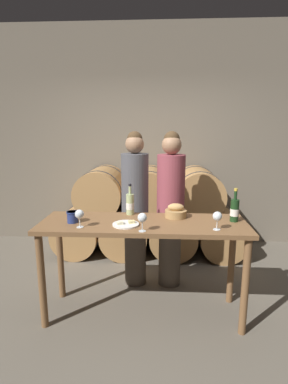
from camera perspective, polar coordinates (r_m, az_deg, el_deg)
ground_plane at (r=3.11m, az=-0.13°, el=-22.00°), size 10.00×10.00×0.00m
stone_wall_back at (r=4.58m, az=1.31°, el=10.34°), size 10.00×0.12×3.20m
barrel_stack at (r=4.21m, az=1.00°, el=-4.20°), size 2.62×0.84×1.21m
tasting_table at (r=2.75m, az=-0.14°, el=-8.32°), size 1.86×0.61×0.92m
person_left at (r=3.27m, az=-1.72°, el=-2.96°), size 0.29×0.29×1.71m
person_right at (r=3.26m, az=5.07°, el=-3.01°), size 0.30×0.30×1.71m
wine_bottle_red at (r=2.81m, az=16.87°, el=-3.32°), size 0.08×0.08×0.30m
wine_bottle_white at (r=2.91m, az=-2.67°, el=-2.29°), size 0.08×0.08×0.30m
blue_crock at (r=2.75m, az=-13.46°, el=-4.54°), size 0.11×0.11×0.10m
bread_basket at (r=2.85m, az=6.07°, el=-3.80°), size 0.20×0.20×0.13m
cheese_plate at (r=2.62m, az=-3.49°, el=-6.14°), size 0.23×0.23×0.04m
wine_glass_far_left at (r=2.59m, az=-12.19°, el=-4.21°), size 0.08×0.08×0.16m
wine_glass_left at (r=2.43m, az=-0.33°, el=-4.99°), size 0.08×0.08×0.16m
wine_glass_center at (r=2.55m, az=13.81°, el=-4.59°), size 0.08×0.08×0.16m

